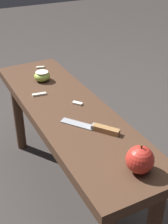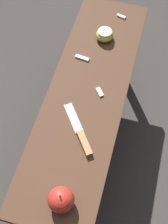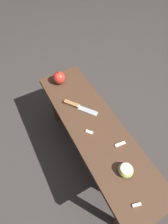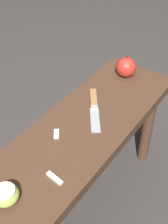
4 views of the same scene
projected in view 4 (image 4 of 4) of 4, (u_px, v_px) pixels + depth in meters
The scene contains 7 objects.
ground_plane at pixel (73, 215), 1.36m from camera, with size 8.00×8.00×0.00m, color #383330.
wooden_bench at pixel (71, 155), 1.10m from camera, with size 1.06×0.30×0.48m.
knife at pixel (94, 104), 1.17m from camera, with size 0.20×0.16×0.02m.
apple_whole at pixel (126, 67), 1.30m from camera, with size 0.08×0.08×0.10m.
apple_cut at pixel (6, 195), 0.85m from camera, with size 0.08×0.08×0.04m.
apple_slice_center at pixel (55, 178), 0.92m from camera, with size 0.02×0.06×0.01m.
apple_slice_near_bowl at pixel (56, 134), 1.05m from camera, with size 0.04×0.04×0.01m.
Camera 4 is at (0.57, 0.46, 1.23)m, focal length 50.00 mm.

